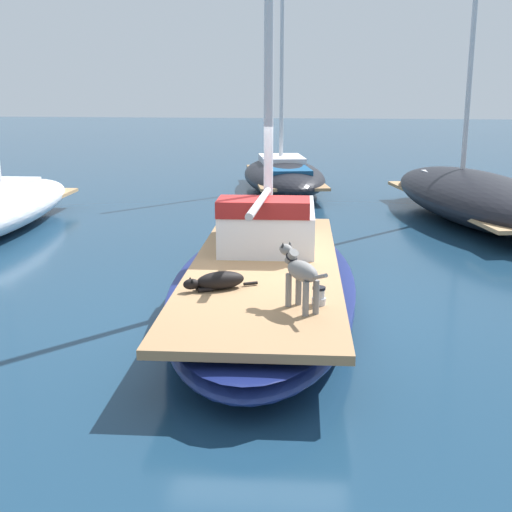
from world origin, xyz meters
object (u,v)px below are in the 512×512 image
at_px(coiled_rope, 216,280).
at_px(moored_boat_far_astern, 283,174).
at_px(sailboat_main, 265,285).
at_px(moored_boat_starboard_side, 474,196).
at_px(deck_winch, 319,296).
at_px(dog_black, 218,281).
at_px(dog_grey, 300,272).

relative_size(coiled_rope, moored_boat_far_astern, 0.04).
distance_m(sailboat_main, moored_boat_starboard_side, 8.11).
relative_size(deck_winch, moored_boat_far_astern, 0.03).
bearing_deg(dog_black, moored_boat_starboard_side, 60.96).
bearing_deg(dog_black, dog_grey, -30.69).
bearing_deg(dog_black, coiled_rope, 104.10).
bearing_deg(moored_boat_starboard_side, moored_boat_far_astern, 139.77).
height_order(dog_black, dog_grey, dog_grey).
bearing_deg(dog_grey, moored_boat_starboard_side, 68.20).
bearing_deg(deck_winch, dog_grey, -140.53).
bearing_deg(dog_black, sailboat_main, 72.08).
distance_m(sailboat_main, deck_winch, 2.00).
relative_size(dog_black, coiled_rope, 2.72).
bearing_deg(moored_boat_far_astern, dog_black, -88.96).
relative_size(dog_grey, moored_boat_starboard_side, 0.10).
relative_size(sailboat_main, deck_winch, 35.05).
distance_m(dog_black, moored_boat_far_astern, 12.37).
height_order(dog_black, deck_winch, dog_black).
bearing_deg(sailboat_main, dog_grey, -72.67).
distance_m(dog_grey, coiled_rope, 1.51).
xyz_separation_m(deck_winch, moored_boat_starboard_side, (3.35, 8.73, -0.17)).
distance_m(dog_grey, moored_boat_far_astern, 13.05).
distance_m(sailboat_main, dog_grey, 2.18).
bearing_deg(deck_winch, coiled_rope, 150.23).
relative_size(sailboat_main, coiled_rope, 22.72).
height_order(dog_black, moored_boat_starboard_side, moored_boat_starboard_side).
xyz_separation_m(sailboat_main, coiled_rope, (-0.51, -1.02, 0.35)).
xyz_separation_m(sailboat_main, dog_grey, (0.61, -1.95, 0.75)).
relative_size(sailboat_main, dog_black, 8.34).
distance_m(deck_winch, moored_boat_starboard_side, 9.35).
bearing_deg(moored_boat_far_astern, coiled_rope, -89.31).
height_order(coiled_rope, moored_boat_far_astern, moored_boat_far_astern).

